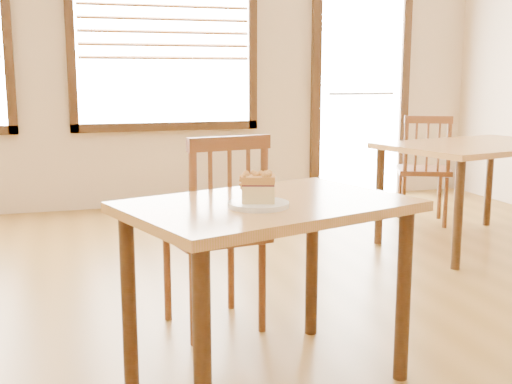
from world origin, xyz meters
TOP-DOWN VIEW (x-y plane):
  - window_right at (0.30, 3.97)m, footprint 1.76×0.10m
  - entry_door at (2.30, 3.98)m, footprint 1.08×0.06m
  - cafe_table_main at (0.10, 0.25)m, footprint 1.24×1.01m
  - cafe_chair_main at (0.04, 0.86)m, footprint 0.51×0.51m
  - cafe_table_second at (2.23, 1.88)m, footprint 1.50×1.18m
  - cafe_chair_second at (2.22, 2.59)m, footprint 0.55×0.55m
  - plate at (0.03, 0.16)m, footprint 0.23×0.23m
  - cake_slice at (0.03, 0.16)m, footprint 0.15×0.12m

SIDE VIEW (x-z plane):
  - cafe_chair_second at x=2.22m, z-range 0.00..0.93m
  - cafe_chair_main at x=0.04m, z-range 0.01..0.98m
  - cafe_table_main at x=0.10m, z-range 0.26..1.01m
  - cafe_table_second at x=2.23m, z-range 0.29..1.04m
  - plate at x=0.03m, z-range 0.75..0.77m
  - cake_slice at x=0.03m, z-range 0.77..0.88m
  - entry_door at x=2.30m, z-range 0.05..2.34m
  - window_right at x=0.30m, z-range 0.83..2.79m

